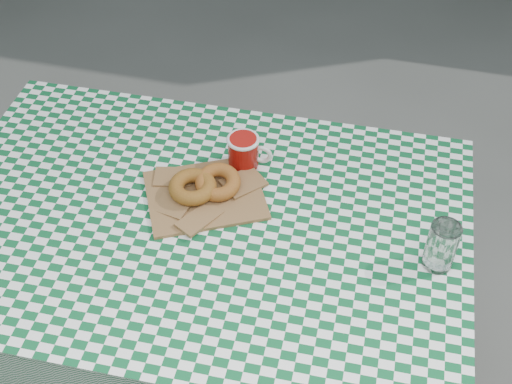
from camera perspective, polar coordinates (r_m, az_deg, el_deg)
table at (r=1.87m, az=-4.12°, el=-10.20°), size 1.24×0.84×0.75m
tablecloth at (r=1.57m, az=-4.83°, el=-2.44°), size 1.26×0.86×0.01m
paper_bag at (r=1.61m, az=-4.31°, el=-0.20°), size 0.34×0.32×0.01m
bagel_front at (r=1.60m, az=-5.36°, el=0.44°), size 0.15×0.15×0.04m
bagel_back at (r=1.61m, az=-3.23°, el=0.84°), size 0.12×0.12×0.03m
coffee_mug at (r=1.67m, az=-1.08°, el=3.43°), size 0.15×0.15×0.08m
drinking_glass at (r=1.49m, az=15.33°, el=-4.41°), size 0.08×0.08×0.12m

